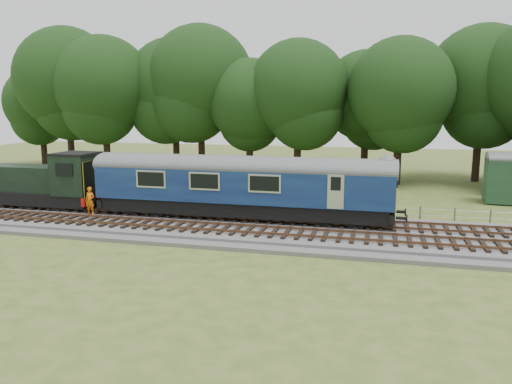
# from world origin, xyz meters

# --- Properties ---
(ground) EXTENTS (120.00, 120.00, 0.00)m
(ground) POSITION_xyz_m (0.00, 0.00, 0.00)
(ground) COLOR #425720
(ground) RESTS_ON ground
(ballast) EXTENTS (70.00, 7.00, 0.35)m
(ballast) POSITION_xyz_m (0.00, 0.00, 0.17)
(ballast) COLOR #4C4C4F
(ballast) RESTS_ON ground
(track_north) EXTENTS (67.20, 2.40, 0.21)m
(track_north) POSITION_xyz_m (0.00, 1.40, 0.42)
(track_north) COLOR black
(track_north) RESTS_ON ballast
(track_south) EXTENTS (67.20, 2.40, 0.21)m
(track_south) POSITION_xyz_m (0.00, -1.60, 0.42)
(track_south) COLOR black
(track_south) RESTS_ON ballast
(fence) EXTENTS (64.00, 0.12, 1.00)m
(fence) POSITION_xyz_m (0.00, 4.50, 0.00)
(fence) COLOR #6B6054
(fence) RESTS_ON ground
(tree_line) EXTENTS (70.00, 8.00, 18.00)m
(tree_line) POSITION_xyz_m (0.00, 22.00, 0.00)
(tree_line) COLOR black
(tree_line) RESTS_ON ground
(dmu_railcar) EXTENTS (18.05, 2.86, 3.88)m
(dmu_railcar) POSITION_xyz_m (-0.60, 1.40, 2.61)
(dmu_railcar) COLOR black
(dmu_railcar) RESTS_ON ground
(shunter_loco) EXTENTS (8.91, 2.60, 3.38)m
(shunter_loco) POSITION_xyz_m (-14.52, 1.40, 1.97)
(shunter_loco) COLOR black
(shunter_loco) RESTS_ON ground
(worker) EXTENTS (0.66, 0.45, 1.74)m
(worker) POSITION_xyz_m (-10.06, 0.05, 1.22)
(worker) COLOR orange
(worker) RESTS_ON ballast
(shed) EXTENTS (3.85, 3.85, 2.97)m
(shed) POSITION_xyz_m (17.77, 16.67, 1.50)
(shed) COLOR #1A3A25
(shed) RESTS_ON ground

